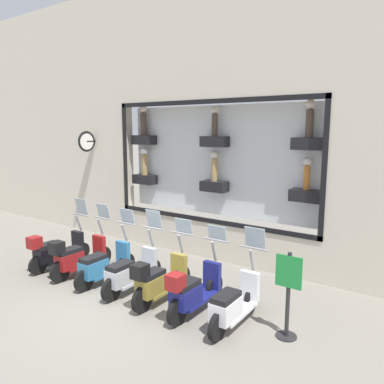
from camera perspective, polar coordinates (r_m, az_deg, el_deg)
ground_plane at (r=8.01m, az=-11.42°, el=-16.60°), size 120.00×120.00×0.00m
building_facade at (r=10.02m, az=3.10°, el=11.60°), size 1.25×36.00×7.58m
scooter_white_0 at (r=7.00m, az=6.35°, el=-16.57°), size 1.80×0.61×1.66m
scooter_navy_1 at (r=7.34m, az=0.10°, el=-14.84°), size 1.81×0.60×1.57m
scooter_olive_2 at (r=7.81m, az=-5.15°, el=-13.29°), size 1.81×0.60×1.60m
scooter_silver_3 at (r=8.39m, az=-9.43°, el=-12.03°), size 1.80×0.60×1.68m
scooter_teal_4 at (r=8.97m, az=-13.40°, el=-10.78°), size 1.80×0.60×1.60m
scooter_red_5 at (r=9.54m, az=-17.13°, el=-9.39°), size 1.80×0.61×1.63m
scooter_black_6 at (r=10.19m, az=-20.14°, el=-8.40°), size 1.79×0.61×1.68m
shop_sign_post at (r=6.68m, az=14.42°, el=-14.67°), size 0.36×0.45×1.50m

